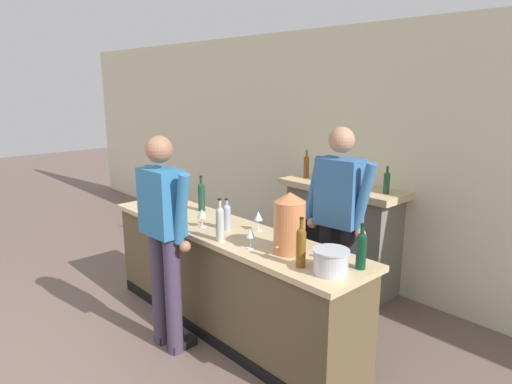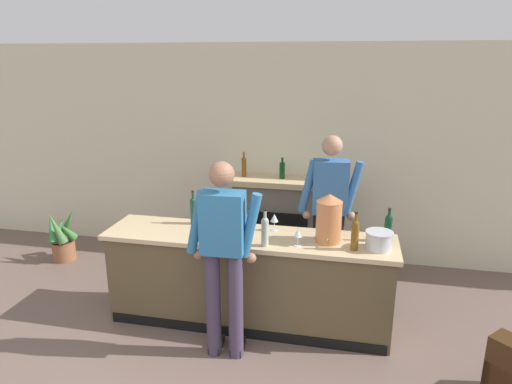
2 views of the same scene
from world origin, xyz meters
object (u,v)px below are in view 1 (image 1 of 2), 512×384
Objects in this scene: potted_plant_corner at (159,214)px; wine_glass_front_right at (202,214)px; wine_bottle_port_short at (220,222)px; wine_glass_near_bucket at (250,234)px; person_bartender at (338,224)px; ice_bucket_steel at (331,261)px; wine_bottle_chardonnay_pale at (201,195)px; wine_glass_back_row at (258,217)px; person_customer at (164,235)px; wine_bottle_burgundy_dark at (361,249)px; copper_dispenser at (290,223)px; wine_bottle_rose_blush at (227,216)px; wine_bottle_merlot_tall at (301,245)px; fireplace_stone at (341,234)px.

wine_glass_front_right is (2.53, -1.04, 0.75)m from potted_plant_corner.
wine_glass_near_bucket is at bearing 12.36° from wine_bottle_port_short.
ice_bucket_steel is at bearing -55.45° from person_bartender.
wine_glass_front_right is (0.43, -0.31, -0.04)m from wine_bottle_chardonnay_pale.
potted_plant_corner is 3.47m from wine_glass_near_bucket.
wine_bottle_port_short is 2.03× the size of wine_glass_back_row.
ice_bucket_steel is at bearing -14.75° from wine_glass_back_row.
person_customer is 5.56× the size of wine_bottle_burgundy_dark.
wine_glass_front_right is at bearing -178.54° from ice_bucket_steel.
wine_bottle_rose_blush is at bearing 179.64° from copper_dispenser.
wine_bottle_merlot_tall is at bearing -164.06° from ice_bucket_steel.
wine_bottle_rose_blush is 0.23m from wine_glass_front_right.
wine_bottle_chardonnay_pale is (-1.90, 0.06, 0.01)m from wine_bottle_burgundy_dark.
wine_bottle_rose_blush is at bearing 79.99° from person_customer.
copper_dispenser is (3.47, -0.93, 0.86)m from potted_plant_corner.
wine_bottle_merlot_tall is at bearing -29.92° from copper_dispenser.
person_customer is 1.16m from wine_bottle_merlot_tall.
wine_glass_back_row is (-1.07, 0.05, -0.02)m from wine_bottle_burgundy_dark.
person_bartender is at bearing 139.66° from wine_bottle_burgundy_dark.
person_customer is 6.52× the size of wine_bottle_rose_blush.
copper_dispenser is 1.88× the size of ice_bucket_steel.
wine_glass_back_row is (0.31, 0.74, 0.07)m from person_customer.
copper_dispenser reaches higher than wine_glass_near_bucket.
potted_plant_corner is 2.07× the size of wine_bottle_port_short.
wine_bottle_port_short is (-0.52, -0.83, 0.07)m from person_bartender.
wine_glass_back_row is (0.21, 0.18, 0.00)m from wine_bottle_rose_blush.
fireplace_stone is at bearing 86.39° from wine_bottle_rose_blush.
ice_bucket_steel is at bearing 6.09° from wine_glass_near_bucket.
wine_bottle_rose_blush reaches higher than wine_glass_near_bucket.
wine_bottle_merlot_tall reaches higher than wine_glass_back_row.
wine_bottle_burgundy_dark is (1.38, 0.69, 0.09)m from person_customer.
potted_plant_corner is at bearing 161.40° from wine_glass_near_bucket.
copper_dispenser is 0.32m from wine_glass_near_bucket.
person_customer is at bearing -158.76° from wine_bottle_merlot_tall.
wine_bottle_burgundy_dark is (0.09, 0.21, 0.06)m from ice_bucket_steel.
wine_bottle_merlot_tall is 2.19× the size of wine_glass_near_bucket.
person_bartender is 0.74m from wine_bottle_burgundy_dark.
wine_bottle_rose_blush is 1.60× the size of wine_glass_back_row.
person_customer reaches higher than wine_bottle_burgundy_dark.
ice_bucket_steel is at bearing 7.93° from wine_bottle_port_short.
person_bartender is 5.21× the size of wine_bottle_chardonnay_pale.
ice_bucket_steel is 1.19m from wine_bottle_rose_blush.
potted_plant_corner is at bearing 168.81° from wine_bottle_burgundy_dark.
wine_bottle_burgundy_dark is 1.14m from wine_bottle_port_short.
person_bartender reaches higher than ice_bucket_steel.
wine_glass_back_row reaches higher than potted_plant_corner.
potted_plant_corner is 2.05× the size of wine_bottle_chardonnay_pale.
wine_glass_front_right is (-0.68, 0.04, 0.00)m from wine_glass_near_bucket.
wine_bottle_rose_blush is 0.78× the size of wine_bottle_merlot_tall.
ice_bucket_steel is (1.09, -1.58, 0.45)m from fireplace_stone.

